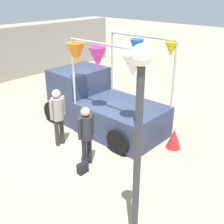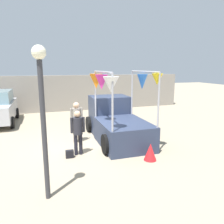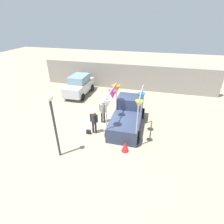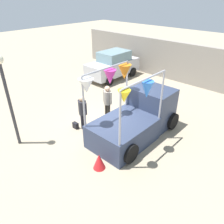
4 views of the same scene
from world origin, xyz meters
name	(u,v)px [view 1 (image 1 of 4)]	position (x,y,z in m)	size (l,w,h in m)	color
ground_plane	(80,144)	(0.00, 0.00, 0.00)	(60.00, 60.00, 0.00)	gray
vendor_truck	(99,101)	(1.37, 0.53, 0.87)	(2.41, 4.12, 3.04)	#2D3851
person_customer	(86,131)	(-0.55, -0.93, 1.00)	(0.53, 0.34, 1.65)	black
person_vendor	(58,112)	(-0.37, 0.45, 1.06)	(0.53, 0.34, 1.75)	#2D2823
handbag	(83,168)	(-0.90, -1.13, 0.14)	(0.28, 0.16, 0.28)	black
street_lamp	(139,127)	(-1.71, -3.43, 2.41)	(0.32, 0.32, 3.66)	#333338
folded_kite_bundle_crimson	(174,139)	(1.75, -2.19, 0.30)	(0.44, 0.44, 0.60)	red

